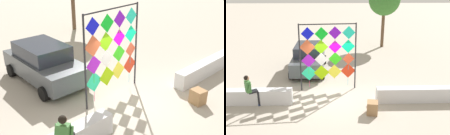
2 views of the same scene
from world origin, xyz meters
The scene contains 6 objects.
ground centered at (0.00, 0.00, 0.00)m, with size 120.00×120.00×0.00m, color #ADA393.
plaza_ledge_right centered at (4.25, -0.60, 0.36)m, with size 4.50×0.48×0.71m, color silver.
kite_display_rack centered at (-0.31, 0.96, 2.01)m, with size 2.91×0.30×3.53m.
seated_vendor centered at (-3.77, -0.90, 0.93)m, with size 0.75×0.68×1.56m.
parked_car centered at (-1.56, 4.00, 0.86)m, with size 2.15×4.39×1.70m.
cardboard_box_large centered at (1.62, -1.71, 0.28)m, with size 0.46×0.49×0.57m, color #9E754C.
Camera 1 is at (-6.93, -6.07, 5.41)m, focal length 43.78 mm.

